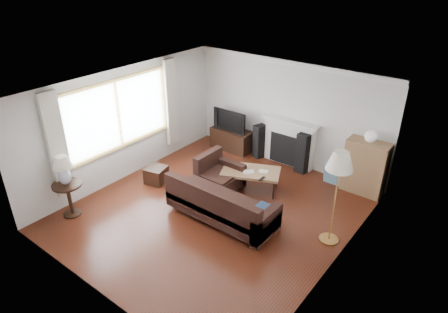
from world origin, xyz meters
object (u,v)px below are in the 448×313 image
Objects in this scene: coffee_table at (251,180)px; floor_lamp at (335,198)px; sectional_sofa at (222,203)px; bookshelf at (365,167)px; tv_stand at (232,139)px; side_table at (70,199)px.

floor_lamp is at bearing -39.27° from coffee_table.
sectional_sofa is at bearing -160.46° from floor_lamp.
floor_lamp is (0.16, -1.97, 0.30)m from bookshelf.
bookshelf is (3.47, 0.04, 0.32)m from tv_stand.
side_table is (-2.26, -2.92, 0.11)m from coffee_table.
bookshelf is at bearing 45.95° from side_table.
bookshelf reaches higher than sectional_sofa.
tv_stand is 1.57× the size of side_table.
coffee_table is (1.53, -1.37, -0.03)m from tv_stand.
floor_lamp reaches higher than bookshelf.
sectional_sofa is at bearing -56.82° from tv_stand.
floor_lamp is (1.92, 0.68, 0.51)m from sectional_sofa.
bookshelf is 1.69× the size of side_table.
sectional_sofa reaches higher than tv_stand.
tv_stand is at bearing 113.74° from coffee_table.
side_table is (-4.35, -2.36, -0.54)m from floor_lamp.
tv_stand is 0.93× the size of bookshelf.
coffee_table is (-0.17, 1.24, -0.14)m from sectional_sofa.
sectional_sofa is (-1.76, -2.65, -0.21)m from bookshelf.
sectional_sofa is 1.26m from coffee_table.
floor_lamp is (3.62, -1.93, 0.62)m from tv_stand.
tv_stand is at bearing 151.96° from floor_lamp.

